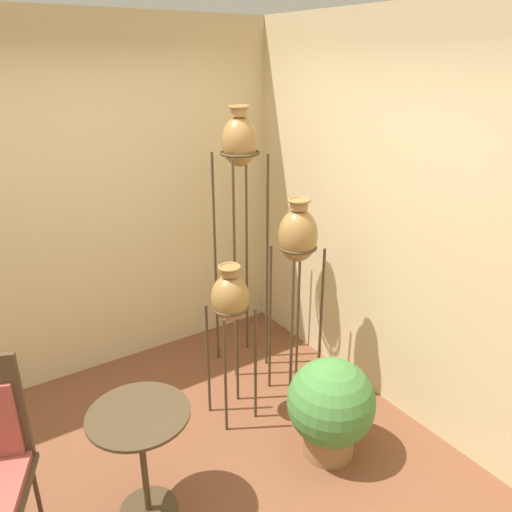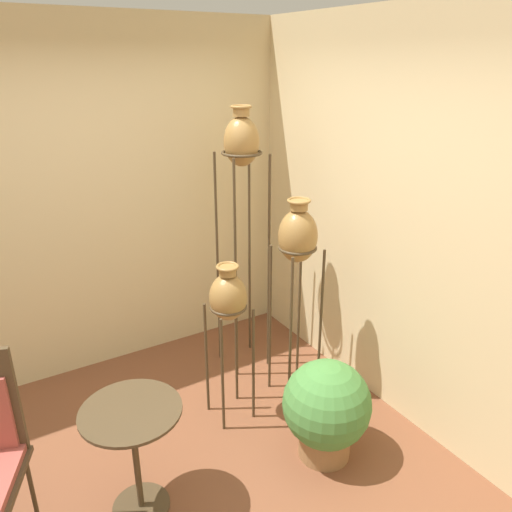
# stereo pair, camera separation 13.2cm
# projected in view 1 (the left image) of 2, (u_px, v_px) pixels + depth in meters

# --- Properties ---
(ground_plane) EXTENTS (14.00, 14.00, 0.00)m
(ground_plane) POSITION_uv_depth(u_px,v_px,m) (188.00, 502.00, 2.88)
(ground_plane) COLOR brown
(wall_back) EXTENTS (7.31, 0.06, 2.70)m
(wall_back) POSITION_uv_depth(u_px,v_px,m) (76.00, 208.00, 3.68)
(wall_back) COLOR beige
(wall_back) RESTS_ON ground_plane
(wall_right) EXTENTS (0.06, 7.31, 2.70)m
(wall_right) POSITION_uv_depth(u_px,v_px,m) (411.00, 229.00, 3.24)
(wall_right) COLOR beige
(wall_right) RESTS_ON ground_plane
(vase_stand_tall) EXTENTS (0.31, 0.31, 2.08)m
(vase_stand_tall) POSITION_uv_depth(u_px,v_px,m) (240.00, 154.00, 3.57)
(vase_stand_tall) COLOR #473823
(vase_stand_tall) RESTS_ON ground_plane
(vase_stand_medium) EXTENTS (0.28, 0.28, 1.52)m
(vase_stand_medium) POSITION_uv_depth(u_px,v_px,m) (298.00, 240.00, 3.40)
(vase_stand_medium) COLOR #473823
(vase_stand_medium) RESTS_ON ground_plane
(vase_stand_short) EXTENTS (0.26, 0.26, 1.16)m
(vase_stand_short) POSITION_uv_depth(u_px,v_px,m) (230.00, 301.00, 3.25)
(vase_stand_short) COLOR #473823
(vase_stand_short) RESTS_ON ground_plane
(side_table) EXTENTS (0.54, 0.54, 0.68)m
(side_table) POSITION_uv_depth(u_px,v_px,m) (141.00, 441.00, 2.64)
(side_table) COLOR #473823
(side_table) RESTS_ON ground_plane
(potted_plant) EXTENTS (0.55, 0.55, 0.67)m
(potted_plant) POSITION_uv_depth(u_px,v_px,m) (331.00, 406.00, 3.12)
(potted_plant) COLOR olive
(potted_plant) RESTS_ON ground_plane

